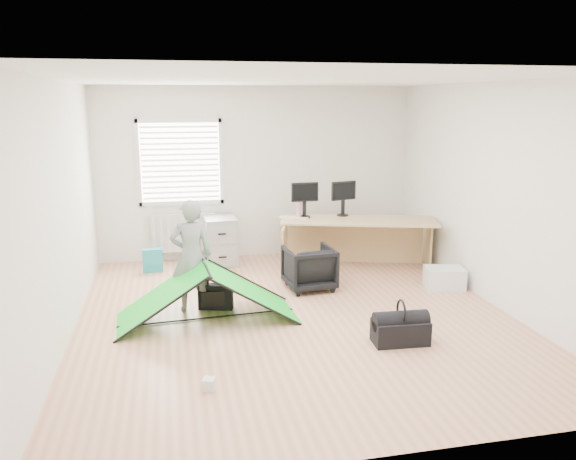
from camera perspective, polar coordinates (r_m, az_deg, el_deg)
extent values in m
plane|color=tan|center=(6.70, 0.72, -8.71)|extent=(5.50, 5.50, 0.00)
cube|color=silver|center=(8.99, -3.14, 5.81)|extent=(5.00, 0.02, 2.70)
cube|color=silver|center=(8.83, -10.89, 6.76)|extent=(1.20, 0.06, 1.20)
cube|color=silver|center=(8.97, -10.58, -0.26)|extent=(1.00, 0.12, 0.60)
cube|color=tan|center=(8.40, 7.11, -1.50)|extent=(2.37, 1.33, 0.77)
cube|color=#999B9E|center=(8.74, -6.90, -1.04)|extent=(0.50, 0.65, 0.73)
cube|color=black|center=(8.36, 1.67, 2.59)|extent=(0.41, 0.10, 0.39)
cube|color=black|center=(8.52, 5.60, 2.74)|extent=(0.41, 0.19, 0.39)
cube|color=beige|center=(8.33, 0.59, 1.27)|extent=(0.46, 0.30, 0.02)
cylinder|color=#BF6B85|center=(8.36, 1.11, 2.15)|extent=(0.08, 0.08, 0.26)
imported|color=black|center=(7.54, 2.16, -3.86)|extent=(0.67, 0.69, 0.58)
imported|color=gray|center=(6.78, -9.79, -2.58)|extent=(0.51, 0.34, 1.35)
cube|color=silver|center=(7.89, 15.60, -4.70)|extent=(0.57, 0.45, 0.28)
cube|color=teal|center=(8.54, -13.59, -3.01)|extent=(0.30, 0.14, 0.35)
cube|color=black|center=(6.91, -7.35, -6.74)|extent=(0.43, 0.23, 0.31)
cube|color=silver|center=(5.15, -8.02, -15.24)|extent=(0.13, 0.13, 0.11)
cube|color=black|center=(6.06, 11.34, -10.11)|extent=(0.59, 0.32, 0.25)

